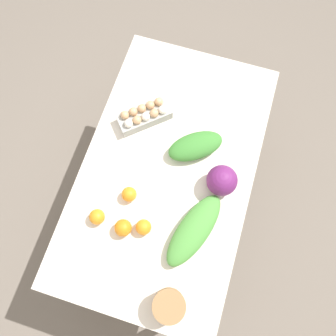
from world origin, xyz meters
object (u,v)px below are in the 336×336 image
object	(u,v)px
paper_bag	(169,305)
cabbage_purple	(222,181)
greens_bunch_chard	(194,230)
orange_0	(129,194)
orange_2	(143,227)
greens_bunch_scallion	(195,146)
orange_1	(97,217)
egg_carton	(144,115)
orange_3	(123,228)

from	to	relation	value
paper_bag	cabbage_purple	bearing A→B (deg)	-7.37
cabbage_purple	greens_bunch_chard	xyz separation A→B (m)	(-0.25, 0.06, -0.03)
cabbage_purple	paper_bag	size ratio (longest dim) A/B	1.05
orange_0	orange_2	bearing A→B (deg)	-137.85
greens_bunch_scallion	orange_1	bearing A→B (deg)	144.06
orange_2	egg_carton	bearing A→B (deg)	18.07
paper_bag	greens_bunch_scallion	distance (m)	0.73
cabbage_purple	orange_2	size ratio (longest dim) A/B	2.01
orange_0	orange_3	xyz separation A→B (m)	(-0.16, -0.03, 0.00)
orange_0	orange_1	xyz separation A→B (m)	(-0.14, 0.11, 0.00)
greens_bunch_scallion	orange_1	world-z (taller)	greens_bunch_scallion
paper_bag	orange_3	xyz separation A→B (m)	(0.25, 0.29, -0.02)
egg_carton	paper_bag	bearing A→B (deg)	74.09
cabbage_purple	greens_bunch_scallion	world-z (taller)	cabbage_purple
egg_carton	orange_3	bearing A→B (deg)	57.66
paper_bag	orange_0	world-z (taller)	paper_bag
greens_bunch_scallion	orange_1	distance (m)	0.57
greens_bunch_chard	orange_0	distance (m)	0.34
cabbage_purple	orange_1	size ratio (longest dim) A/B	2.01
paper_bag	greens_bunch_scallion	xyz separation A→B (m)	(0.72, 0.09, -0.01)
greens_bunch_chard	egg_carton	bearing A→B (deg)	39.76
cabbage_purple	orange_3	world-z (taller)	cabbage_purple
greens_bunch_scallion	egg_carton	bearing A→B (deg)	73.84
egg_carton	orange_1	size ratio (longest dim) A/B	3.80
greens_bunch_chard	greens_bunch_scallion	bearing A→B (deg)	14.90
egg_carton	orange_0	distance (m)	0.41
orange_1	orange_2	xyz separation A→B (m)	(0.02, -0.22, -0.00)
egg_carton	orange_0	bearing A→B (deg)	57.39
orange_1	greens_bunch_scallion	bearing A→B (deg)	-35.94
cabbage_purple	greens_bunch_scallion	distance (m)	0.22
orange_0	orange_1	size ratio (longest dim) A/B	0.98
greens_bunch_chard	greens_bunch_scallion	size ratio (longest dim) A/B	1.38
paper_bag	orange_3	size ratio (longest dim) A/B	1.75
cabbage_purple	orange_3	distance (m)	0.50
greens_bunch_chard	orange_1	world-z (taller)	greens_bunch_chard
greens_bunch_scallion	orange_2	distance (m)	0.46
orange_0	cabbage_purple	bearing A→B (deg)	-65.34
paper_bag	greens_bunch_chard	world-z (taller)	paper_bag
egg_carton	cabbage_purple	bearing A→B (deg)	112.70
orange_3	paper_bag	bearing A→B (deg)	-130.12
greens_bunch_chard	greens_bunch_scallion	xyz separation A→B (m)	(0.39, 0.10, 0.00)
orange_2	paper_bag	bearing A→B (deg)	-143.40
greens_bunch_chard	orange_3	distance (m)	0.32
greens_bunch_chard	orange_3	world-z (taller)	greens_bunch_chard
egg_carton	greens_bunch_scallion	xyz separation A→B (m)	(-0.08, -0.29, -0.00)
paper_bag	orange_2	bearing A→B (deg)	36.60
greens_bunch_scallion	orange_0	world-z (taller)	greens_bunch_scallion
orange_3	orange_1	bearing A→B (deg)	84.51
greens_bunch_chard	orange_0	xyz separation A→B (m)	(0.07, 0.34, -0.01)
paper_bag	orange_3	world-z (taller)	paper_bag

